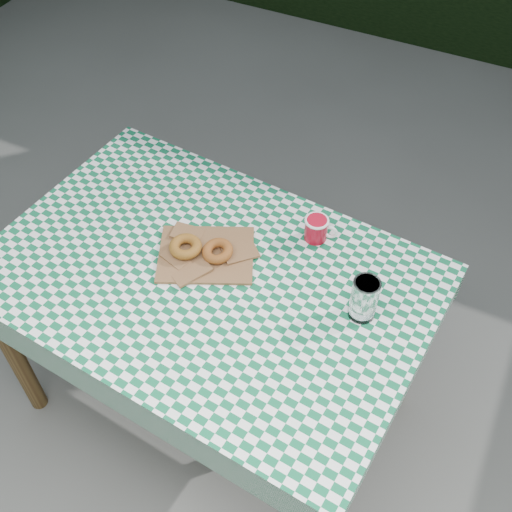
{
  "coord_description": "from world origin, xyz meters",
  "views": [
    {
      "loc": [
        0.68,
        -0.98,
        2.17
      ],
      "look_at": [
        0.14,
        0.11,
        0.79
      ],
      "focal_mm": 43.84,
      "sensor_mm": 36.0,
      "label": 1
    }
  ],
  "objects": [
    {
      "name": "coffee_mug",
      "position": [
        0.26,
        0.28,
        0.8
      ],
      "size": [
        0.16,
        0.16,
        0.08
      ],
      "primitive_type": null,
      "rotation": [
        0.0,
        0.0,
        0.14
      ],
      "color": "#A80A1E",
      "rests_on": "tablecloth"
    },
    {
      "name": "ground",
      "position": [
        0.0,
        0.0,
        0.0
      ],
      "size": [
        60.0,
        60.0,
        0.0
      ],
      "primitive_type": "plane",
      "color": "#54544F",
      "rests_on": "ground"
    },
    {
      "name": "bagel_back",
      "position": [
        0.03,
        0.08,
        0.79
      ],
      "size": [
        0.13,
        0.13,
        0.03
      ],
      "primitive_type": "torus",
      "rotation": [
        0.0,
        0.0,
        -0.65
      ],
      "color": "brown",
      "rests_on": "paper_bag"
    },
    {
      "name": "table",
      "position": [
        0.03,
        0.0,
        0.38
      ],
      "size": [
        1.35,
        0.96,
        0.75
      ],
      "primitive_type": "cube",
      "rotation": [
        0.0,
        0.0,
        -0.09
      ],
      "color": "#50341B",
      "rests_on": "ground"
    },
    {
      "name": "paper_bag",
      "position": [
        -0.01,
        0.07,
        0.76
      ],
      "size": [
        0.35,
        0.33,
        0.02
      ],
      "primitive_type": "cube",
      "rotation": [
        0.0,
        0.0,
        0.44
      ],
      "color": "olive",
      "rests_on": "tablecloth"
    },
    {
      "name": "tablecloth",
      "position": [
        0.03,
        0.0,
        0.75
      ],
      "size": [
        1.37,
        0.98,
        0.01
      ],
      "primitive_type": "cube",
      "rotation": [
        0.0,
        0.0,
        -0.09
      ],
      "color": "#0E5C37",
      "rests_on": "table"
    },
    {
      "name": "bagel_front",
      "position": [
        -0.07,
        0.05,
        0.79
      ],
      "size": [
        0.12,
        0.12,
        0.03
      ],
      "primitive_type": "torus",
      "rotation": [
        0.0,
        0.0,
        -0.26
      ],
      "color": "olive",
      "rests_on": "paper_bag"
    },
    {
      "name": "drinking_glass",
      "position": [
        0.49,
        0.07,
        0.82
      ],
      "size": [
        0.08,
        0.08,
        0.14
      ],
      "primitive_type": "cylinder",
      "rotation": [
        0.0,
        0.0,
        -0.01
      ],
      "color": "white",
      "rests_on": "tablecloth"
    }
  ]
}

